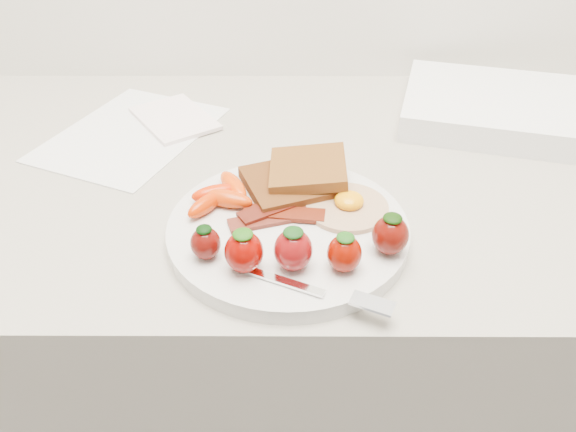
{
  "coord_description": "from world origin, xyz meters",
  "views": [
    {
      "loc": [
        -0.03,
        1.05,
        1.3
      ],
      "look_at": [
        -0.03,
        1.55,
        0.93
      ],
      "focal_mm": 35.0,
      "sensor_mm": 36.0,
      "label": 1
    }
  ],
  "objects": [
    {
      "name": "baby_carrots",
      "position": [
        -0.1,
        1.59,
        0.93
      ],
      "size": [
        0.08,
        0.1,
        0.02
      ],
      "color": "red",
      "rests_on": "plate"
    },
    {
      "name": "bacon_strips",
      "position": [
        -0.04,
        1.56,
        0.92
      ],
      "size": [
        0.11,
        0.08,
        0.01
      ],
      "color": "#350E05",
      "rests_on": "plate"
    },
    {
      "name": "counter",
      "position": [
        0.0,
        1.7,
        0.45
      ],
      "size": [
        2.0,
        0.6,
        0.9
      ],
      "primitive_type": "cube",
      "color": "gray",
      "rests_on": "ground"
    },
    {
      "name": "paper_sheet",
      "position": [
        -0.26,
        1.79,
        0.9
      ],
      "size": [
        0.28,
        0.31,
        0.0
      ],
      "primitive_type": "cube",
      "rotation": [
        0.0,
        0.0,
        -0.4
      ],
      "color": "white",
      "rests_on": "counter"
    },
    {
      "name": "plate",
      "position": [
        -0.03,
        1.55,
        0.91
      ],
      "size": [
        0.27,
        0.27,
        0.02
      ],
      "primitive_type": "cylinder",
      "color": "silver",
      "rests_on": "counter"
    },
    {
      "name": "fried_egg",
      "position": [
        0.04,
        1.57,
        0.92
      ],
      "size": [
        0.12,
        0.12,
        0.02
      ],
      "color": "beige",
      "rests_on": "plate"
    },
    {
      "name": "toast_upper",
      "position": [
        -0.0,
        1.63,
        0.94
      ],
      "size": [
        0.09,
        0.09,
        0.02
      ],
      "primitive_type": "cube",
      "rotation": [
        0.0,
        -0.1,
        -0.02
      ],
      "color": "#4A230A",
      "rests_on": "toast_lower"
    },
    {
      "name": "strawberries",
      "position": [
        -0.01,
        1.48,
        0.94
      ],
      "size": [
        0.22,
        0.07,
        0.05
      ],
      "color": "#4D0905",
      "rests_on": "plate"
    },
    {
      "name": "appliance",
      "position": [
        0.29,
        1.83,
        0.92
      ],
      "size": [
        0.32,
        0.28,
        0.04
      ],
      "primitive_type": "cube",
      "rotation": [
        0.0,
        0.0,
        -0.26
      ],
      "color": "white",
      "rests_on": "counter"
    },
    {
      "name": "toast_lower",
      "position": [
        -0.03,
        1.62,
        0.93
      ],
      "size": [
        0.12,
        0.12,
        0.01
      ],
      "primitive_type": "cube",
      "rotation": [
        0.0,
        0.0,
        0.37
      ],
      "color": "#461B0E",
      "rests_on": "plate"
    },
    {
      "name": "fork",
      "position": [
        0.0,
        1.44,
        0.92
      ],
      "size": [
        0.16,
        0.07,
        0.0
      ],
      "color": "white",
      "rests_on": "plate"
    },
    {
      "name": "notepad",
      "position": [
        -0.2,
        1.83,
        0.91
      ],
      "size": [
        0.15,
        0.17,
        0.01
      ],
      "primitive_type": "cube",
      "rotation": [
        0.0,
        0.0,
        0.6
      ],
      "color": "white",
      "rests_on": "paper_sheet"
    }
  ]
}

